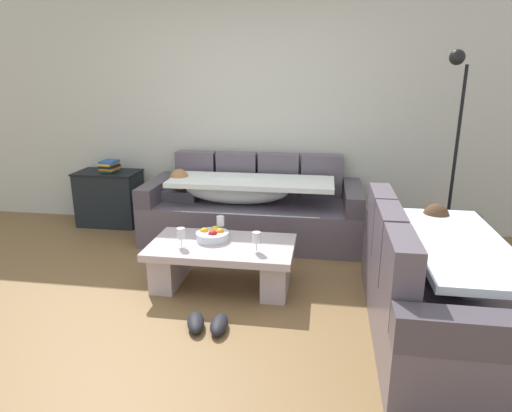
{
  "coord_description": "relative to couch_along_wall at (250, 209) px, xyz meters",
  "views": [
    {
      "loc": [
        0.94,
        -2.95,
        1.76
      ],
      "look_at": [
        0.32,
        1.03,
        0.55
      ],
      "focal_mm": 31.61,
      "sensor_mm": 36.0,
      "label": 1
    }
  ],
  "objects": [
    {
      "name": "wine_glass_far_back",
      "position": [
        -0.1,
        -0.94,
        0.16
      ],
      "size": [
        0.07,
        0.07,
        0.17
      ],
      "color": "silver",
      "rests_on": "coffee_table"
    },
    {
      "name": "coffee_table",
      "position": [
        -0.04,
        -1.16,
        -0.09
      ],
      "size": [
        1.2,
        0.68,
        0.38
      ],
      "color": "#BAABAF",
      "rests_on": "ground_plane"
    },
    {
      "name": "back_wall",
      "position": [
        -0.16,
        0.53,
        1.02
      ],
      "size": [
        9.0,
        0.1,
        2.7
      ],
      "primitive_type": "cube",
      "color": "beige",
      "rests_on": "ground_plane"
    },
    {
      "name": "ground_plane",
      "position": [
        -0.16,
        -1.62,
        -0.33
      ],
      "size": [
        14.0,
        14.0,
        0.0
      ],
      "primitive_type": "plane",
      "color": "brown"
    },
    {
      "name": "wine_glass_near_right",
      "position": [
        0.27,
        -1.29,
        0.16
      ],
      "size": [
        0.07,
        0.07,
        0.17
      ],
      "color": "silver",
      "rests_on": "coffee_table"
    },
    {
      "name": "floor_lamp",
      "position": [
        1.98,
        -0.04,
        0.78
      ],
      "size": [
        0.33,
        0.31,
        1.95
      ],
      "color": "black",
      "rests_on": "ground_plane"
    },
    {
      "name": "fruit_bowl",
      "position": [
        -0.14,
        -1.08,
        0.09
      ],
      "size": [
        0.28,
        0.28,
        0.1
      ],
      "color": "silver",
      "rests_on": "coffee_table"
    },
    {
      "name": "side_cabinet",
      "position": [
        -1.72,
        0.23,
        -0.01
      ],
      "size": [
        0.72,
        0.44,
        0.64
      ],
      "color": "black",
      "rests_on": "ground_plane"
    },
    {
      "name": "couch_near_window",
      "position": [
        1.59,
        -1.61,
        0.0
      ],
      "size": [
        0.92,
        1.91,
        0.88
      ],
      "rotation": [
        0.0,
        0.0,
        1.57
      ],
      "color": "#5B525D",
      "rests_on": "ground_plane"
    },
    {
      "name": "couch_along_wall",
      "position": [
        0.0,
        0.0,
        0.0
      ],
      "size": [
        2.28,
        0.92,
        0.88
      ],
      "color": "#5B525D",
      "rests_on": "ground_plane"
    },
    {
      "name": "book_stack_on_cabinet",
      "position": [
        -1.68,
        0.23,
        0.38
      ],
      "size": [
        0.2,
        0.24,
        0.13
      ],
      "color": "#338C59",
      "rests_on": "side_cabinet"
    },
    {
      "name": "wine_glass_near_left",
      "position": [
        -0.35,
        -1.29,
        0.16
      ],
      "size": [
        0.07,
        0.07,
        0.17
      ],
      "color": "silver",
      "rests_on": "coffee_table"
    },
    {
      "name": "pair_of_shoes",
      "position": [
        0.01,
        -1.85,
        -0.29
      ],
      "size": [
        0.33,
        0.29,
        0.09
      ],
      "color": "black",
      "rests_on": "ground_plane"
    }
  ]
}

